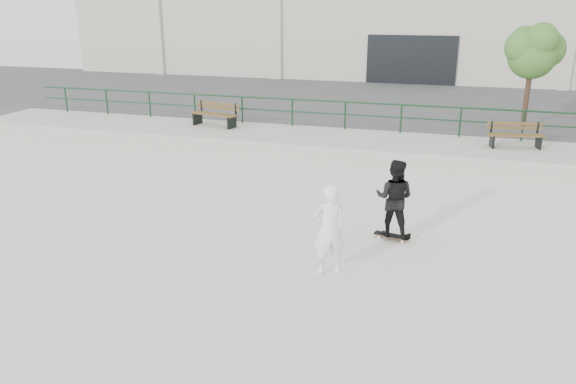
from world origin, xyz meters
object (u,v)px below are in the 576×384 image
(tree, at_px, (534,50))
(skateboard, at_px, (392,236))
(bench_right, at_px, (515,135))
(bench_left, at_px, (215,114))
(seated_skater, at_px, (329,230))
(standing_skater, at_px, (394,198))

(tree, relative_size, skateboard, 4.67)
(bench_right, height_order, tree, tree)
(bench_left, height_order, skateboard, bench_left)
(skateboard, bearing_deg, seated_skater, -104.83)
(bench_left, distance_m, tree, 11.64)
(bench_left, distance_m, skateboard, 10.78)
(seated_skater, bearing_deg, tree, -136.76)
(bench_right, relative_size, skateboard, 2.22)
(standing_skater, bearing_deg, bench_right, -104.66)
(skateboard, distance_m, seated_skater, 2.33)
(bench_right, xyz_separation_m, seated_skater, (-3.82, -9.39, -0.02))
(skateboard, relative_size, seated_skater, 0.46)
(tree, bearing_deg, bench_right, -99.28)
(bench_left, distance_m, bench_right, 10.46)
(bench_left, relative_size, tree, 0.53)
(tree, height_order, skateboard, tree)
(bench_right, bearing_deg, standing_skater, -122.88)
(tree, bearing_deg, skateboard, -107.76)
(standing_skater, bearing_deg, skateboard, 6.55)
(bench_left, xyz_separation_m, skateboard, (7.59, -7.61, -0.86))
(skateboard, bearing_deg, bench_left, 145.61)
(skateboard, height_order, standing_skater, standing_skater)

